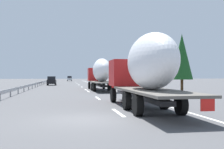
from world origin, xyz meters
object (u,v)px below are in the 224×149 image
road_sign (100,74)px  car_black_suv (52,81)px  car_silver_hatch (69,79)px  truck_trailing (144,68)px  truck_lead (100,73)px

road_sign → car_black_suv: bearing=111.5°
car_silver_hatch → road_sign: 41.57m
truck_trailing → road_sign: truck_trailing is taller
car_silver_hatch → car_black_suv: bearing=174.7°
car_silver_hatch → road_sign: road_sign is taller
car_black_suv → road_sign: bearing=-68.5°
truck_lead → car_silver_hatch: 66.81m
truck_trailing → car_black_suv: bearing=10.0°
road_sign → truck_trailing: bearing=176.2°
road_sign → truck_lead: bearing=173.1°
truck_lead → car_silver_hatch: bearing=2.8°
truck_trailing → car_black_suv: 42.89m
truck_lead → truck_trailing: truck_trailing is taller
truck_trailing → truck_lead: bearing=0.0°
car_silver_hatch → road_sign: (-41.05, -6.41, 1.43)m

